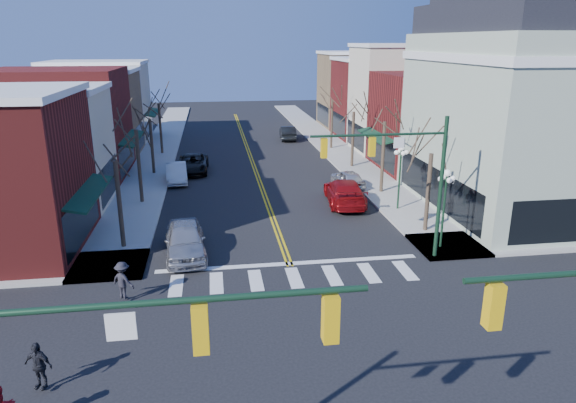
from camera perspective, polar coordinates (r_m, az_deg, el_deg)
name	(u,v)px	position (r m, az deg, el deg)	size (l,w,h in m)	color
ground	(322,355)	(18.86, 3.82, -16.62)	(160.00, 160.00, 0.00)	black
sidewalk_left	(139,198)	(37.14, -16.23, 0.34)	(3.50, 70.00, 0.15)	#9E9B93
sidewalk_right	(381,188)	(38.74, 10.30, 1.46)	(3.50, 70.00, 0.15)	#9E9B93
bldg_left_stucco_a	(26,151)	(37.39, -27.14, 5.03)	(10.00, 7.00, 7.50)	beige
bldg_left_brick_b	(59,124)	(44.85, -24.13, 7.85)	(10.00, 9.00, 8.50)	maroon
bldg_left_tan	(83,114)	(52.81, -21.79, 8.97)	(10.00, 7.50, 7.80)	#90744F
bldg_left_stucco_b	(100,103)	(60.31, -20.21, 10.24)	(10.00, 8.00, 8.20)	beige
bldg_right_brick_a	(439,122)	(45.64, 16.42, 8.48)	(10.00, 8.50, 8.00)	maroon
bldg_right_stucco	(406,100)	(52.60, 13.01, 10.94)	(10.00, 7.00, 10.00)	beige
bldg_right_brick_b	(382,99)	(59.69, 10.36, 11.10)	(10.00, 8.00, 8.50)	maroon
bldg_right_tan	(362,91)	(67.26, 8.18, 12.10)	(10.00, 8.00, 9.00)	#90744F
victorian_corner	(534,106)	(36.04, 25.68, 9.55)	(12.25, 14.25, 13.30)	#A2B199
traffic_mast_near_left	(103,394)	(9.99, -19.85, -19.51)	(6.60, 0.28, 7.20)	#14331E
traffic_mast_far_right	(406,169)	(25.06, 12.95, 3.51)	(6.60, 0.28, 7.20)	#14331E
lamppost_corner	(445,195)	(27.52, 17.05, 0.65)	(0.36, 0.36, 4.33)	#14331E
lamppost_midblock	(400,166)	(33.29, 12.37, 3.85)	(0.36, 0.36, 4.33)	#14331E
tree_left_a	(120,206)	(27.92, -18.20, -0.48)	(0.24, 0.24, 4.76)	#382B21
tree_left_b	(139,167)	(35.51, -16.20, 3.67)	(0.24, 0.24, 5.04)	#382B21
tree_left_c	(152,147)	(43.33, -14.87, 5.84)	(0.24, 0.24, 4.55)	#382B21
tree_left_d	(161,129)	(51.13, -13.98, 7.81)	(0.24, 0.24, 4.90)	#382B21
tree_right_a	(428,194)	(29.96, 15.29, 0.84)	(0.24, 0.24, 4.62)	#382B21
tree_right_b	(383,158)	(37.11, 10.48, 4.75)	(0.24, 0.24, 5.18)	#382B21
tree_right_c	(353,140)	(44.63, 7.20, 6.79)	(0.24, 0.24, 4.83)	#382B21
tree_right_d	(332,125)	(52.25, 4.87, 8.49)	(0.24, 0.24, 4.97)	#382B21
car_left_near	(185,240)	(26.72, -11.37, -4.21)	(2.00, 4.98, 1.70)	#A4A4A8
car_left_mid	(176,173)	(40.89, -12.30, 3.13)	(1.54, 4.43, 1.46)	silver
car_left_far	(193,164)	(43.69, -10.54, 4.16)	(2.45, 5.31, 1.47)	black
car_right_near	(345,192)	(34.69, 6.31, 1.08)	(2.36, 5.81, 1.69)	maroon
car_right_mid	(348,179)	(38.71, 6.65, 2.53)	(1.58, 3.94, 1.34)	#B2B1B6
car_right_far	(288,133)	(57.57, -0.04, 7.63)	(1.58, 4.54, 1.50)	black
pedestrian_dark_a	(38,365)	(18.39, -26.00, -16.04)	(0.93, 0.39, 1.58)	black
pedestrian_dark_b	(123,280)	(22.79, -17.87, -8.34)	(1.06, 0.61, 1.64)	black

